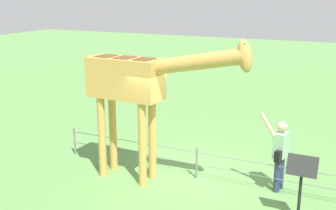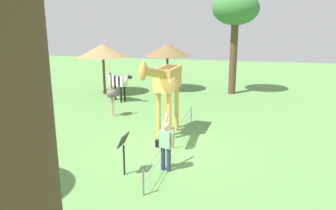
% 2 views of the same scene
% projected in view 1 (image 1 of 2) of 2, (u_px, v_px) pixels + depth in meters
% --- Properties ---
extents(ground_plane, '(60.00, 60.00, 0.00)m').
position_uv_depth(ground_plane, '(195.00, 179.00, 10.00)').
color(ground_plane, '#60934C').
extents(giraffe, '(3.79, 0.77, 3.40)m').
position_uv_depth(giraffe, '(137.00, 85.00, 9.42)').
color(giraffe, gold).
rests_on(giraffe, ground_plane).
extents(visitor, '(0.64, 0.59, 1.75)m').
position_uv_depth(visitor, '(280.00, 152.00, 9.22)').
color(visitor, navy).
rests_on(visitor, ground_plane).
extents(info_sign, '(0.56, 0.21, 1.32)m').
position_uv_depth(info_sign, '(301.00, 175.00, 7.94)').
color(info_sign, black).
rests_on(info_sign, ground_plane).
extents(wire_fence, '(7.05, 0.05, 0.75)m').
position_uv_depth(wire_fence, '(197.00, 162.00, 9.95)').
color(wire_fence, slate).
rests_on(wire_fence, ground_plane).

